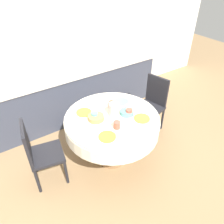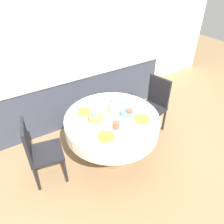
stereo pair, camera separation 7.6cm
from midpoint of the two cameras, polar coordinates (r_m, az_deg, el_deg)
ground_plane at (r=3.32m, az=0.67°, el=-11.73°), size 12.00×12.00×0.00m
wall_back at (r=3.89m, az=-12.81°, el=17.97°), size 7.00×0.05×2.60m
kitchen_counter at (r=3.95m, az=-9.43°, el=4.98°), size 3.24×0.64×0.89m
dining_table at (r=2.88m, az=0.76°, el=-3.32°), size 1.24×1.24×0.75m
chair_left at (r=3.58m, az=11.49°, el=2.30°), size 0.49×0.49×0.93m
chair_right at (r=2.84m, az=-17.89°, el=-9.42°), size 0.47×0.47×0.93m
plate_near_left at (r=2.51m, az=-0.68°, el=-6.43°), size 0.20×0.20×0.01m
cup_near_left at (r=2.60m, az=1.95°, el=-3.44°), size 0.08×0.08×0.09m
plate_near_right at (r=2.79m, az=8.60°, el=-1.84°), size 0.20×0.20×0.01m
cup_near_right at (r=2.81m, az=5.29°, el=-0.18°), size 0.08×0.08×0.09m
plate_far_left at (r=2.90m, az=-6.51°, el=0.06°), size 0.20×0.20×0.01m
cup_far_left at (r=2.76m, az=-3.81°, el=-0.93°), size 0.08×0.08×0.09m
plate_far_right at (r=3.09m, az=3.41°, el=2.76°), size 0.20×0.20×0.01m
cup_far_right at (r=2.96m, az=0.78°, el=2.02°), size 0.08×0.08×0.09m
coffee_carafe at (r=2.76m, az=1.33°, el=0.91°), size 0.13×0.13×0.26m
bread_basket at (r=2.75m, az=-3.46°, el=-1.39°), size 0.20×0.20×0.06m
fruit_bowl at (r=2.84m, az=4.72°, el=-0.19°), size 0.18×0.18×0.06m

